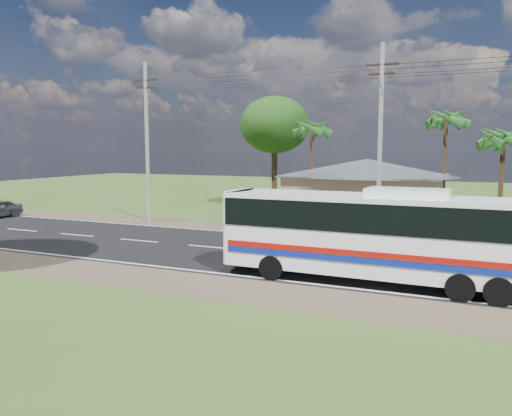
% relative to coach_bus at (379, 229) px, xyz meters
% --- Properties ---
extents(ground, '(120.00, 120.00, 0.00)m').
position_rel_coach_bus_xyz_m(ground, '(-4.82, 3.58, -2.11)').
color(ground, '#354C1B').
rests_on(ground, ground).
extents(road, '(120.00, 16.00, 0.03)m').
position_rel_coach_bus_xyz_m(road, '(-4.82, 3.58, -2.10)').
color(road, black).
rests_on(road, ground).
extents(house, '(12.40, 10.00, 5.00)m').
position_rel_coach_bus_xyz_m(house, '(-3.82, 16.58, 0.54)').
color(house, tan).
rests_on(house, ground).
extents(utility_poles, '(32.80, 2.22, 11.00)m').
position_rel_coach_bus_xyz_m(utility_poles, '(-2.15, 10.07, 3.66)').
color(utility_poles, '#9E9E99').
rests_on(utility_poles, ground).
extents(palm_near, '(2.80, 2.80, 6.70)m').
position_rel_coach_bus_xyz_m(palm_near, '(4.68, 14.58, 3.60)').
color(palm_near, '#47301E').
rests_on(palm_near, ground).
extents(palm_mid, '(2.80, 2.80, 8.20)m').
position_rel_coach_bus_xyz_m(palm_mid, '(1.18, 19.08, 5.05)').
color(palm_mid, '#47301E').
rests_on(palm_mid, ground).
extents(palm_far, '(2.80, 2.80, 7.70)m').
position_rel_coach_bus_xyz_m(palm_far, '(-8.82, 19.58, 4.57)').
color(palm_far, '#47301E').
rests_on(palm_far, ground).
extents(tree_behind_house, '(6.00, 6.00, 9.61)m').
position_rel_coach_bus_xyz_m(tree_behind_house, '(-12.82, 21.58, 5.01)').
color(tree_behind_house, '#47301E').
rests_on(tree_behind_house, ground).
extents(coach_bus, '(11.89, 2.68, 3.68)m').
position_rel_coach_bus_xyz_m(coach_bus, '(0.00, 0.00, 0.00)').
color(coach_bus, white).
rests_on(coach_bus, ground).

